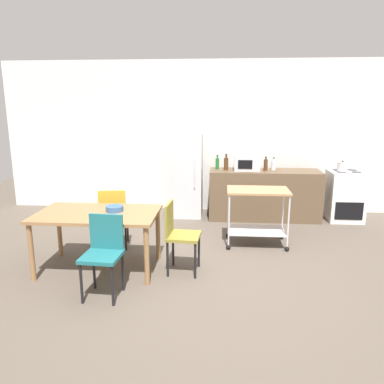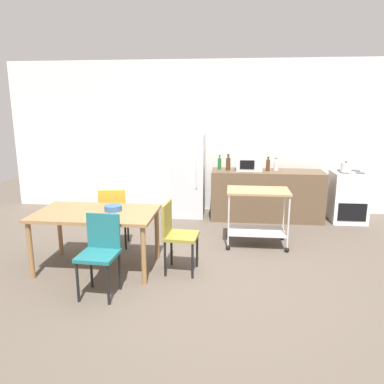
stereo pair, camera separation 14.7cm
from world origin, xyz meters
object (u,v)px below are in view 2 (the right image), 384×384
object	(u,v)px
bottle_hot_sauce	(268,165)
stove_oven	(348,197)
dining_table	(96,218)
microwave	(249,163)
bottle_vinegar	(276,165)
chair_mustard	(114,213)
bottle_olive_oil	(219,163)
kettle	(346,167)
chair_olive	(176,232)
chair_teal	(100,249)
bottle_soda	(228,164)
kitchen_cart	(257,208)
fruit_bowl	(113,208)
refrigerator	(188,175)

from	to	relation	value
bottle_hot_sauce	stove_oven	bearing A→B (deg)	0.65
dining_table	bottle_hot_sauce	xyz separation A→B (m)	(2.33, 2.41, 0.34)
microwave	bottle_vinegar	world-z (taller)	microwave
chair_mustard	dining_table	bearing A→B (deg)	81.42
bottle_olive_oil	kettle	bearing A→B (deg)	-4.36
bottle_olive_oil	bottle_vinegar	distance (m)	1.02
bottle_hot_sauce	kettle	xyz separation A→B (m)	(1.33, -0.08, -0.01)
chair_olive	bottle_hot_sauce	bearing A→B (deg)	-24.58
bottle_vinegar	chair_teal	bearing A→B (deg)	-125.35
bottle_soda	bottle_vinegar	bearing A→B (deg)	5.01
dining_table	chair_olive	size ratio (longest dim) A/B	1.69
kitchen_cart	fruit_bowl	bearing A→B (deg)	-152.88
bottle_olive_oil	bottle_soda	xyz separation A→B (m)	(0.16, -0.09, 0.01)
dining_table	stove_oven	xyz separation A→B (m)	(3.78, 2.42, -0.22)
chair_mustard	kettle	xyz separation A→B (m)	(3.67, 1.60, 0.48)
bottle_vinegar	microwave	bearing A→B (deg)	-172.68
stove_oven	refrigerator	bearing A→B (deg)	178.40
kettle	microwave	bearing A→B (deg)	176.90
fruit_bowl	kettle	size ratio (longest dim) A/B	0.92
stove_oven	bottle_olive_oil	bearing A→B (deg)	178.29
chair_olive	refrigerator	distance (m)	2.52
chair_mustard	refrigerator	world-z (taller)	refrigerator
fruit_bowl	bottle_soda	bearing A→B (deg)	58.67
stove_oven	bottle_hot_sauce	distance (m)	1.55
kitchen_cart	microwave	size ratio (longest dim) A/B	1.98
chair_mustard	stove_oven	xyz separation A→B (m)	(3.79, 1.70, -0.07)
chair_teal	kettle	distance (m)	4.53
refrigerator	microwave	xyz separation A→B (m)	(1.12, -0.09, 0.25)
stove_oven	kettle	xyz separation A→B (m)	(-0.12, -0.10, 0.55)
stove_oven	bottle_olive_oil	xyz separation A→B (m)	(-2.32, 0.07, 0.56)
bottle_hot_sauce	chair_mustard	bearing A→B (deg)	-144.37
kettle	chair_teal	bearing A→B (deg)	-138.81
stove_oven	kettle	bearing A→B (deg)	-140.33
kitchen_cart	microwave	bearing A→B (deg)	93.37
bottle_soda	fruit_bowl	size ratio (longest dim) A/B	1.33
chair_teal	stove_oven	bearing A→B (deg)	44.52
bottle_vinegar	chair_olive	bearing A→B (deg)	-120.65
bottle_olive_oil	stove_oven	bearing A→B (deg)	-1.71
chair_mustard	bottle_soda	world-z (taller)	bottle_soda
microwave	bottle_vinegar	xyz separation A→B (m)	(0.49, 0.06, -0.04)
chair_teal	kitchen_cart	world-z (taller)	chair_teal
dining_table	fruit_bowl	bearing A→B (deg)	19.71
chair_mustard	kitchen_cart	world-z (taller)	chair_mustard
dining_table	refrigerator	xyz separation A→B (m)	(0.88, 2.50, 0.10)
dining_table	chair_mustard	size ratio (longest dim) A/B	1.69
kettle	bottle_soda	bearing A→B (deg)	177.83
chair_mustard	chair_teal	world-z (taller)	same
chair_teal	refrigerator	xyz separation A→B (m)	(0.61, 3.15, 0.26)
refrigerator	kettle	size ratio (longest dim) A/B	6.47
bottle_soda	microwave	size ratio (longest dim) A/B	0.64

